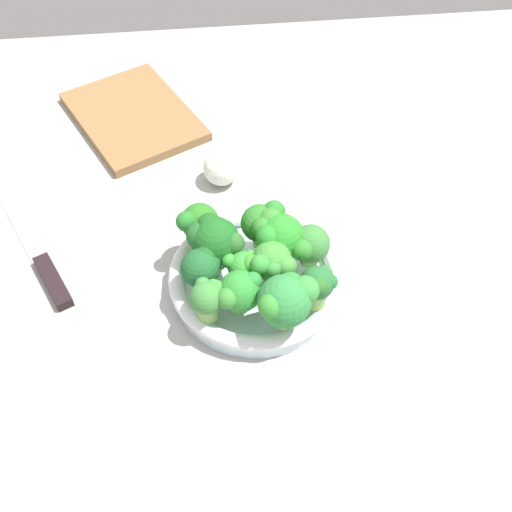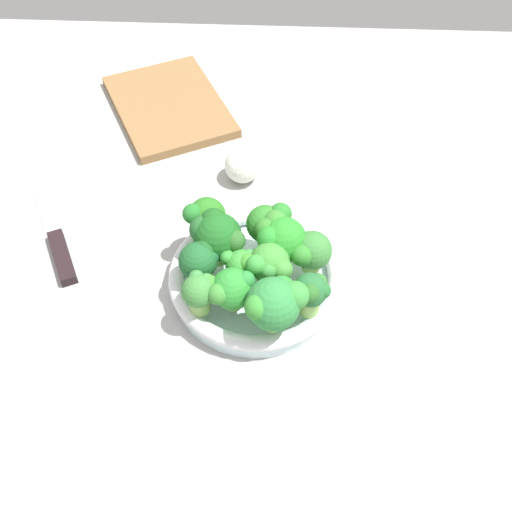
{
  "view_description": "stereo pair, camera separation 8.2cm",
  "coord_description": "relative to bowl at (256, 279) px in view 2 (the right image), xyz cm",
  "views": [
    {
      "loc": [
        -53.98,
        3.98,
        69.73
      ],
      "look_at": [
        -1.72,
        -1.75,
        6.73
      ],
      "focal_mm": 44.89,
      "sensor_mm": 36.0,
      "label": 1
    },
    {
      "loc": [
        -54.23,
        -4.21,
        69.73
      ],
      "look_at": [
        -1.72,
        -1.75,
        6.73
      ],
      "focal_mm": 44.89,
      "sensor_mm": 36.0,
      "label": 2
    }
  ],
  "objects": [
    {
      "name": "broccoli_floret_10",
      "position": [
        1.73,
        -3.07,
        6.33
      ],
      "size": [
        6.92,
        6.46,
        7.4
      ],
      "color": "#96CC63",
      "rests_on": "bowl"
    },
    {
      "name": "broccoli_floret_8",
      "position": [
        5.91,
        7.13,
        5.66
      ],
      "size": [
        5.09,
        5.65,
        6.46
      ],
      "color": "#88C25B",
      "rests_on": "bowl"
    },
    {
      "name": "broccoli_floret_7",
      "position": [
        -6.05,
        -7.0,
        5.74
      ],
      "size": [
        4.56,
        4.62,
        6.34
      ],
      "color": "#88BD59",
      "rests_on": "bowl"
    },
    {
      "name": "broccoli_floret_5",
      "position": [
        -1.85,
        1.95,
        5.17
      ],
      "size": [
        4.13,
        4.89,
        5.64
      ],
      "color": "#87C257",
      "rests_on": "bowl"
    },
    {
      "name": "broccoli_floret_3",
      "position": [
        -6.2,
        6.5,
        5.33
      ],
      "size": [
        4.47,
        4.54,
        5.83
      ],
      "color": "#7DB355",
      "rests_on": "bowl"
    },
    {
      "name": "broccoli_floret_4",
      "position": [
        1.7,
        5.2,
        6.5
      ],
      "size": [
        6.61,
        7.39,
        7.72
      ],
      "color": "#98D166",
      "rests_on": "bowl"
    },
    {
      "name": "broccoli_floret_11",
      "position": [
        -1.64,
        7.02,
        5.6
      ],
      "size": [
        4.98,
        5.15,
        6.26
      ],
      "color": "#A1D66E",
      "rests_on": "bowl"
    },
    {
      "name": "bowl",
      "position": [
        0.0,
        0.0,
        0.0
      ],
      "size": [
        23.34,
        23.34,
        3.73
      ],
      "color": "white",
      "rests_on": "ground_plane"
    },
    {
      "name": "broccoli_floret_1",
      "position": [
        -5.85,
        2.66,
        5.35
      ],
      "size": [
        5.45,
        5.74,
        6.11
      ],
      "color": "#85B551",
      "rests_on": "bowl"
    },
    {
      "name": "broccoli_floret_2",
      "position": [
        -8.63,
        -2.65,
        6.8
      ],
      "size": [
        6.69,
        7.57,
        8.11
      ],
      "color": "#92CF6A",
      "rests_on": "bowl"
    },
    {
      "name": "broccoli_floret_0",
      "position": [
        0.85,
        -6.94,
        5.4
      ],
      "size": [
        5.71,
        5.38,
        6.05
      ],
      "color": "#82B54F",
      "rests_on": "bowl"
    },
    {
      "name": "garlic_bulb",
      "position": [
        21.44,
        3.09,
        0.86
      ],
      "size": [
        5.52,
        5.52,
        5.52
      ],
      "primitive_type": "sphere",
      "color": "white",
      "rests_on": "ground_plane"
    },
    {
      "name": "broccoli_floret_9",
      "position": [
        4.35,
        -1.29,
        6.24
      ],
      "size": [
        6.11,
        6.01,
        6.94
      ],
      "color": "#98CB63",
      "rests_on": "bowl"
    },
    {
      "name": "ground_plane",
      "position": [
        1.72,
        1.75,
        -3.15
      ],
      "size": [
        130.0,
        130.0,
        2.5
      ],
      "primitive_type": "cube",
      "color": "#A8A8A3"
    },
    {
      "name": "broccoli_floret_6",
      "position": [
        -2.25,
        -1.81,
        5.95
      ],
      "size": [
        5.52,
        5.84,
        6.66
      ],
      "color": "#87BE64",
      "rests_on": "bowl"
    },
    {
      "name": "cutting_board",
      "position": [
        38.3,
        17.0,
        -1.1
      ],
      "size": [
        29.14,
        26.24,
        1.6
      ],
      "primitive_type": "cube",
      "rotation": [
        0.0,
        0.0,
        0.46
      ],
      "color": "olive",
      "rests_on": "ground_plane"
    },
    {
      "name": "knife",
      "position": [
        7.79,
        29.5,
        -1.35
      ],
      "size": [
        25.01,
        13.7,
        1.5
      ],
      "color": "silver",
      "rests_on": "ground_plane"
    }
  ]
}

